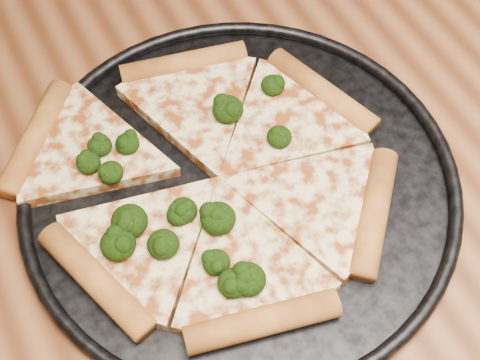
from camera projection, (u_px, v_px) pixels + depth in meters
name	position (u px, v px, depth m)	size (l,w,h in m)	color
dining_table	(357.00, 229.00, 0.70)	(1.20, 0.90, 0.75)	brown
pizza_pan	(240.00, 185.00, 0.61)	(0.38, 0.38, 0.02)	black
pizza	(212.00, 177.00, 0.61)	(0.33, 0.32, 0.02)	beige
broccoli_florets	(184.00, 202.00, 0.58)	(0.21, 0.20, 0.02)	black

